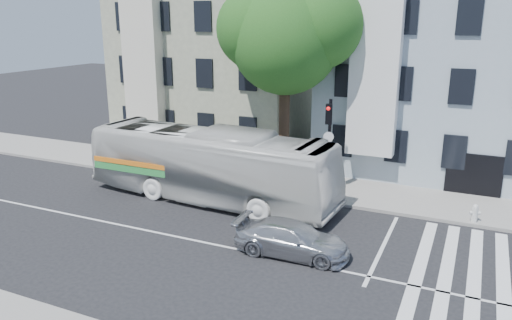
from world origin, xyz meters
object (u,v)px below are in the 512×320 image
Objects in this scene: traffic_signal at (329,134)px; fire_hydrant at (475,213)px; sedan at (292,239)px; bus at (210,165)px.

traffic_signal reaches higher than fire_hydrant.
fire_hydrant is (6.13, 5.81, -0.08)m from sedan.
sedan is (5.64, -3.84, -1.14)m from bus.
traffic_signal is 6.10× the size of fire_hydrant.
bus is 16.14× the size of fire_hydrant.
sedan is 7.37m from traffic_signal.
traffic_signal is (-0.72, 6.90, 2.47)m from sedan.
traffic_signal reaches higher than sedan.
traffic_signal reaches higher than bus.
fire_hydrant is (11.77, 1.97, -1.21)m from bus.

